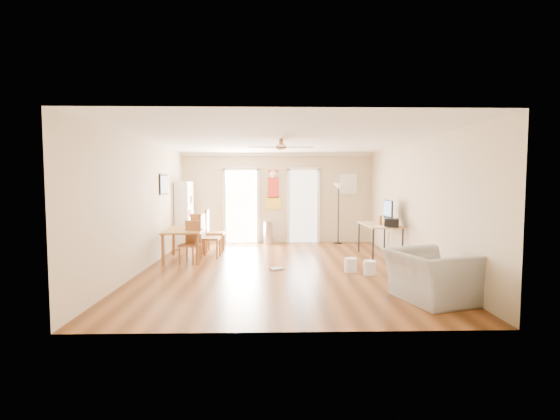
{
  "coord_description": "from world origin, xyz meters",
  "views": [
    {
      "loc": [
        -0.21,
        -8.04,
        1.75
      ],
      "look_at": [
        0.0,
        0.6,
        1.15
      ],
      "focal_mm": 25.49,
      "sensor_mm": 36.0,
      "label": 1
    }
  ],
  "objects_px": {
    "printer": "(392,223)",
    "wastebasket_a": "(370,268)",
    "wastebasket_b": "(351,265)",
    "armchair": "(430,276)",
    "dining_chair_near": "(190,243)",
    "computer_desk": "(379,241)",
    "dining_chair_right_b": "(211,236)",
    "dining_chair_right_a": "(215,231)",
    "trash_can": "(269,233)",
    "bookshelf": "(184,214)",
    "torchiere_lamp": "(338,213)",
    "dining_table": "(185,245)",
    "dining_chair_far": "(200,231)"
  },
  "relations": [
    {
      "from": "computer_desk",
      "to": "wastebasket_b",
      "type": "relative_size",
      "value": 5.32
    },
    {
      "from": "dining_table",
      "to": "wastebasket_b",
      "type": "xyz_separation_m",
      "value": [
        3.51,
        -1.32,
        -0.21
      ]
    },
    {
      "from": "dining_chair_right_a",
      "to": "torchiere_lamp",
      "type": "xyz_separation_m",
      "value": [
        3.33,
        1.29,
        0.33
      ]
    },
    {
      "from": "trash_can",
      "to": "torchiere_lamp",
      "type": "relative_size",
      "value": 0.37
    },
    {
      "from": "dining_chair_right_a",
      "to": "printer",
      "type": "xyz_separation_m",
      "value": [
        4.05,
        -1.37,
        0.34
      ]
    },
    {
      "from": "dining_chair_right_a",
      "to": "torchiere_lamp",
      "type": "bearing_deg",
      "value": -69.31
    },
    {
      "from": "dining_table",
      "to": "trash_can",
      "type": "height_order",
      "value": "dining_table"
    },
    {
      "from": "printer",
      "to": "wastebasket_a",
      "type": "relative_size",
      "value": 1.31
    },
    {
      "from": "torchiere_lamp",
      "to": "armchair",
      "type": "height_order",
      "value": "torchiere_lamp"
    },
    {
      "from": "wastebasket_b",
      "to": "armchair",
      "type": "bearing_deg",
      "value": -67.65
    },
    {
      "from": "dining_chair_right_a",
      "to": "printer",
      "type": "bearing_deg",
      "value": -109.11
    },
    {
      "from": "armchair",
      "to": "trash_can",
      "type": "bearing_deg",
      "value": 7.15
    },
    {
      "from": "printer",
      "to": "wastebasket_a",
      "type": "height_order",
      "value": "printer"
    },
    {
      "from": "dining_chair_right_b",
      "to": "computer_desk",
      "type": "bearing_deg",
      "value": -86.83
    },
    {
      "from": "dining_table",
      "to": "wastebasket_b",
      "type": "bearing_deg",
      "value": -20.63
    },
    {
      "from": "wastebasket_b",
      "to": "torchiere_lamp",
      "type": "bearing_deg",
      "value": 84.1
    },
    {
      "from": "dining_chair_right_a",
      "to": "computer_desk",
      "type": "distance_m",
      "value": 4.02
    },
    {
      "from": "torchiere_lamp",
      "to": "dining_table",
      "type": "bearing_deg",
      "value": -149.3
    },
    {
      "from": "dining_table",
      "to": "printer",
      "type": "relative_size",
      "value": 3.9
    },
    {
      "from": "computer_desk",
      "to": "printer",
      "type": "distance_m",
      "value": 0.74
    },
    {
      "from": "computer_desk",
      "to": "wastebasket_b",
      "type": "distance_m",
      "value": 1.82
    },
    {
      "from": "printer",
      "to": "wastebasket_b",
      "type": "xyz_separation_m",
      "value": [
        -1.09,
        -0.97,
        -0.73
      ]
    },
    {
      "from": "trash_can",
      "to": "printer",
      "type": "height_order",
      "value": "printer"
    },
    {
      "from": "wastebasket_b",
      "to": "armchair",
      "type": "distance_m",
      "value": 2.09
    },
    {
      "from": "bookshelf",
      "to": "printer",
      "type": "relative_size",
      "value": 4.99
    },
    {
      "from": "dining_chair_near",
      "to": "torchiere_lamp",
      "type": "distance_m",
      "value": 4.61
    },
    {
      "from": "dining_chair_right_b",
      "to": "printer",
      "type": "relative_size",
      "value": 2.86
    },
    {
      "from": "wastebasket_a",
      "to": "dining_chair_near",
      "type": "bearing_deg",
      "value": 162.48
    },
    {
      "from": "bookshelf",
      "to": "dining_chair_right_b",
      "type": "bearing_deg",
      "value": -61.76
    },
    {
      "from": "bookshelf",
      "to": "dining_chair_near",
      "type": "relative_size",
      "value": 1.95
    },
    {
      "from": "torchiere_lamp",
      "to": "computer_desk",
      "type": "relative_size",
      "value": 1.19
    },
    {
      "from": "dining_chair_right_b",
      "to": "wastebasket_a",
      "type": "height_order",
      "value": "dining_chair_right_b"
    },
    {
      "from": "bookshelf",
      "to": "trash_can",
      "type": "relative_size",
      "value": 2.76
    },
    {
      "from": "dining_chair_right_a",
      "to": "computer_desk",
      "type": "xyz_separation_m",
      "value": [
        3.94,
        -0.82,
        -0.14
      ]
    },
    {
      "from": "dining_chair_near",
      "to": "torchiere_lamp",
      "type": "bearing_deg",
      "value": 53.86
    },
    {
      "from": "bookshelf",
      "to": "computer_desk",
      "type": "bearing_deg",
      "value": -20.88
    },
    {
      "from": "bookshelf",
      "to": "dining_chair_right_a",
      "type": "distance_m",
      "value": 1.32
    },
    {
      "from": "dining_chair_far",
      "to": "torchiere_lamp",
      "type": "distance_m",
      "value": 3.91
    },
    {
      "from": "dining_chair_far",
      "to": "trash_can",
      "type": "relative_size",
      "value": 1.43
    },
    {
      "from": "dining_chair_right_a",
      "to": "armchair",
      "type": "relative_size",
      "value": 0.94
    },
    {
      "from": "dining_chair_near",
      "to": "wastebasket_a",
      "type": "distance_m",
      "value": 3.81
    },
    {
      "from": "dining_chair_near",
      "to": "dining_table",
      "type": "bearing_deg",
      "value": 131.87
    },
    {
      "from": "dining_table",
      "to": "dining_chair_near",
      "type": "distance_m",
      "value": 0.49
    },
    {
      "from": "bookshelf",
      "to": "torchiere_lamp",
      "type": "xyz_separation_m",
      "value": [
        4.29,
        0.45,
        -0.02
      ]
    },
    {
      "from": "wastebasket_a",
      "to": "wastebasket_b",
      "type": "bearing_deg",
      "value": 140.77
    },
    {
      "from": "dining_chair_right_b",
      "to": "armchair",
      "type": "height_order",
      "value": "dining_chair_right_b"
    },
    {
      "from": "dining_chair_near",
      "to": "computer_desk",
      "type": "distance_m",
      "value": 4.34
    },
    {
      "from": "bookshelf",
      "to": "armchair",
      "type": "distance_m",
      "value": 6.96
    },
    {
      "from": "dining_chair_near",
      "to": "trash_can",
      "type": "height_order",
      "value": "dining_chair_near"
    },
    {
      "from": "dining_chair_right_b",
      "to": "dining_chair_near",
      "type": "distance_m",
      "value": 0.75
    }
  ]
}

